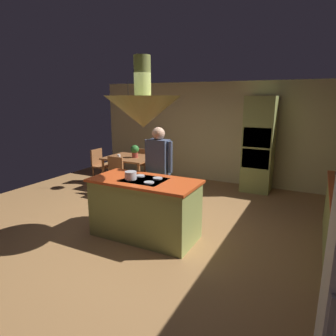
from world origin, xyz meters
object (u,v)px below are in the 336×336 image
(chair_facing_island, at_px, (113,174))
(cooking_pot_on_cooktop, at_px, (131,175))
(oven_tower, at_px, (259,145))
(cup_on_table, at_px, (119,156))
(dining_table, at_px, (130,161))
(chair_by_back_wall, at_px, (145,162))
(potted_plant_on_table, at_px, (135,151))
(person_at_island, at_px, (159,168))
(kitchen_island, at_px, (145,208))
(chair_at_corner, at_px, (100,163))

(chair_facing_island, bearing_deg, cooking_pot_on_cooktop, -45.02)
(oven_tower, distance_m, cup_on_table, 3.28)
(oven_tower, bearing_deg, dining_table, -157.79)
(dining_table, distance_m, chair_by_back_wall, 0.71)
(dining_table, bearing_deg, chair_by_back_wall, 90.00)
(chair_facing_island, bearing_deg, oven_tower, 33.20)
(oven_tower, xyz_separation_m, potted_plant_on_table, (-2.66, -1.13, -0.17))
(cup_on_table, bearing_deg, dining_table, 55.67)
(person_at_island, relative_size, potted_plant_on_table, 5.57)
(oven_tower, height_order, dining_table, oven_tower)
(chair_facing_island, bearing_deg, potted_plant_on_table, 79.03)
(kitchen_island, bearing_deg, cooking_pot_on_cooktop, -140.91)
(oven_tower, relative_size, potted_plant_on_table, 7.33)
(chair_by_back_wall, bearing_deg, chair_facing_island, 90.00)
(chair_at_corner, bearing_deg, potted_plant_on_table, -89.53)
(chair_at_corner, xyz_separation_m, cup_on_table, (0.79, -0.23, 0.30))
(person_at_island, bearing_deg, cup_on_table, 145.66)
(dining_table, relative_size, chair_at_corner, 1.30)
(chair_facing_island, relative_size, cup_on_table, 9.67)
(chair_facing_island, relative_size, potted_plant_on_table, 2.90)
(chair_by_back_wall, xyz_separation_m, chair_at_corner, (-0.95, -0.69, 0.00))
(dining_table, height_order, chair_by_back_wall, chair_by_back_wall)
(oven_tower, bearing_deg, kitchen_island, -108.73)
(oven_tower, xyz_separation_m, person_at_island, (-1.23, -2.56, -0.14))
(kitchen_island, relative_size, dining_table, 1.49)
(dining_table, distance_m, person_at_island, 2.14)
(oven_tower, bearing_deg, cooking_pot_on_cooktop, -110.48)
(cup_on_table, bearing_deg, kitchen_island, -45.10)
(cooking_pot_on_cooktop, bearing_deg, cup_on_table, 130.41)
(person_at_island, bearing_deg, chair_by_back_wall, 126.75)
(person_at_island, xyz_separation_m, cup_on_table, (-1.73, 1.18, -0.15))
(oven_tower, height_order, potted_plant_on_table, oven_tower)
(kitchen_island, xyz_separation_m, chair_at_corner, (-2.65, 2.10, 0.03))
(oven_tower, relative_size, cup_on_table, 24.43)
(chair_by_back_wall, bearing_deg, dining_table, 90.00)
(chair_by_back_wall, xyz_separation_m, cup_on_table, (-0.16, -0.92, 0.30))
(chair_at_corner, relative_size, cup_on_table, 9.67)
(oven_tower, distance_m, potted_plant_on_table, 2.90)
(dining_table, distance_m, potted_plant_on_table, 0.30)
(kitchen_island, bearing_deg, cup_on_table, 134.90)
(chair_facing_island, xyz_separation_m, chair_at_corner, (-0.95, 0.69, 0.00))
(chair_facing_island, distance_m, potted_plant_on_table, 0.83)
(chair_at_corner, bearing_deg, cup_on_table, -106.56)
(person_at_island, bearing_deg, kitchen_island, -79.46)
(chair_facing_island, height_order, cup_on_table, chair_facing_island)
(dining_table, distance_m, cup_on_table, 0.32)
(chair_at_corner, relative_size, cooking_pot_on_cooktop, 4.83)
(kitchen_island, xyz_separation_m, chair_facing_island, (-1.70, 1.41, 0.03))
(chair_facing_island, bearing_deg, dining_table, 90.00)
(chair_by_back_wall, height_order, cooking_pot_on_cooktop, cooking_pot_on_cooktop)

